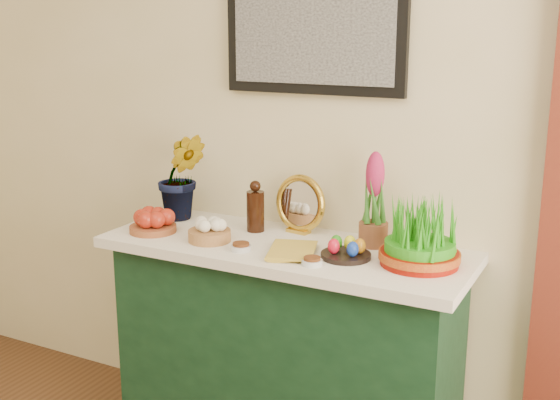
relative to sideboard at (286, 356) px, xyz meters
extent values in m
cube|color=beige|center=(0.07, 0.25, 0.93)|extent=(4.00, 0.04, 2.70)
cube|color=black|center=(0.00, 0.23, 1.27)|extent=(0.74, 0.03, 0.54)
cube|color=#A5A5A5|center=(0.00, 0.21, 1.27)|extent=(0.66, 0.01, 0.46)
cube|color=#143920|center=(0.00, 0.00, 0.00)|extent=(1.30, 0.45, 0.85)
cube|color=white|center=(0.00, 0.00, 0.45)|extent=(1.40, 0.55, 0.04)
imported|color=#347926|center=(-0.55, 0.11, 0.71)|extent=(0.32, 0.31, 0.49)
cylinder|color=brown|center=(-0.54, -0.11, 0.48)|extent=(0.23, 0.23, 0.03)
cylinder|color=#A36F42|center=(-0.27, -0.11, 0.49)|extent=(0.17, 0.17, 0.04)
cylinder|color=black|center=(-0.18, 0.09, 0.55)|extent=(0.07, 0.07, 0.16)
sphere|color=black|center=(-0.18, 0.09, 0.65)|extent=(0.04, 0.04, 0.04)
cube|color=gold|center=(-0.02, 0.15, 0.47)|extent=(0.10, 0.06, 0.01)
torus|color=gold|center=(-0.02, 0.16, 0.58)|extent=(0.24, 0.09, 0.23)
cylinder|color=silver|center=(-0.02, 0.16, 0.58)|extent=(0.18, 0.05, 0.18)
imported|color=gold|center=(0.00, -0.13, 0.48)|extent=(0.21, 0.25, 0.03)
cylinder|color=silver|center=(-0.11, -0.15, 0.47)|extent=(0.08, 0.08, 0.02)
cylinder|color=#592D14|center=(-0.11, -0.15, 0.49)|extent=(0.06, 0.06, 0.01)
cylinder|color=silver|center=(0.19, -0.18, 0.47)|extent=(0.07, 0.07, 0.02)
cylinder|color=#592D14|center=(0.19, -0.18, 0.49)|extent=(0.06, 0.06, 0.01)
cylinder|color=black|center=(0.26, -0.05, 0.47)|extent=(0.19, 0.19, 0.02)
ellipsoid|color=red|center=(0.23, -0.08, 0.51)|extent=(0.04, 0.04, 0.06)
ellipsoid|color=#173AA6|center=(0.30, -0.08, 0.51)|extent=(0.04, 0.04, 0.06)
ellipsoid|color=yellow|center=(0.26, -0.02, 0.51)|extent=(0.04, 0.04, 0.06)
ellipsoid|color=#288F1A|center=(0.22, -0.03, 0.51)|extent=(0.04, 0.04, 0.06)
ellipsoid|color=#C57A17|center=(0.31, -0.03, 0.51)|extent=(0.04, 0.04, 0.06)
cylinder|color=brown|center=(0.30, 0.13, 0.51)|extent=(0.11, 0.11, 0.09)
ellipsoid|color=#B52457|center=(0.30, 0.13, 0.74)|extent=(0.07, 0.07, 0.17)
cylinder|color=#810D03|center=(0.51, 0.00, 0.49)|extent=(0.27, 0.27, 0.05)
cylinder|color=maroon|center=(0.51, 0.00, 0.50)|extent=(0.28, 0.28, 0.03)
camera|label=1|loc=(1.14, -2.24, 1.27)|focal=45.00mm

